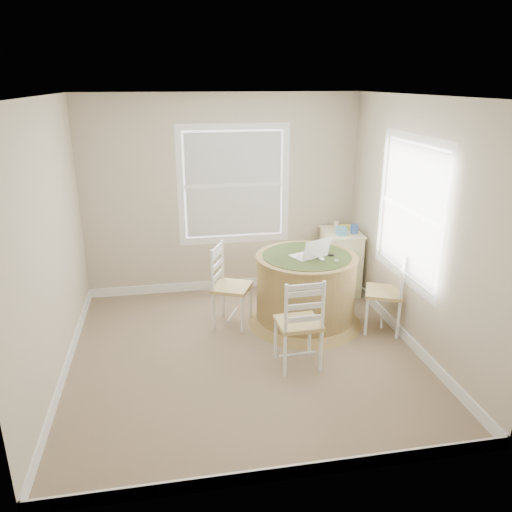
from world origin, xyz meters
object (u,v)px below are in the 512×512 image
object	(u,v)px
chair_left	(232,287)
laptop	(310,254)
round_table	(306,287)
chair_right	(384,292)
corner_chest	(340,261)
chair_near	(298,323)

from	to	relation	value
chair_left	laptop	bearing A→B (deg)	-75.15
round_table	chair_right	size ratio (longest dim) A/B	1.42
laptop	corner_chest	xyz separation A→B (m)	(0.69, 0.88, -0.45)
chair_near	laptop	world-z (taller)	laptop
round_table	corner_chest	bearing A→B (deg)	63.10
chair_left	chair_near	size ratio (longest dim) A/B	1.00
round_table	chair_right	xyz separation A→B (m)	(0.82, -0.35, 0.02)
round_table	corner_chest	world-z (taller)	corner_chest
laptop	chair_left	bearing A→B (deg)	-32.98
chair_near	chair_right	distance (m)	1.28
chair_near	chair_right	bearing A→B (deg)	-156.30
round_table	corner_chest	size ratio (longest dim) A/B	1.59
chair_right	corner_chest	world-z (taller)	chair_right
chair_left	round_table	bearing A→B (deg)	-72.27
chair_near	corner_chest	world-z (taller)	chair_near
laptop	round_table	bearing A→B (deg)	-86.85
chair_near	chair_right	xyz separation A→B (m)	(1.15, 0.56, 0.00)
chair_near	laptop	distance (m)	1.01
laptop	chair_near	bearing A→B (deg)	44.56
chair_near	chair_right	world-z (taller)	same
chair_left	laptop	world-z (taller)	laptop
corner_chest	chair_near	bearing A→B (deg)	-117.78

